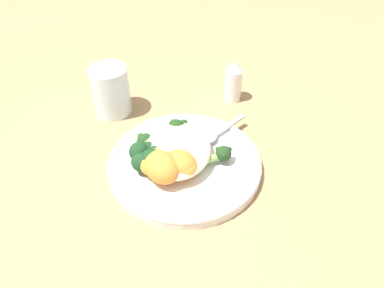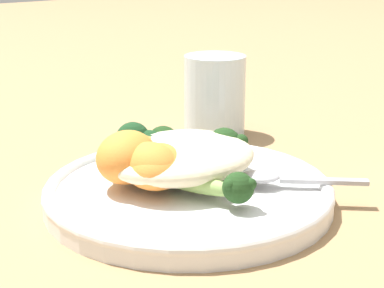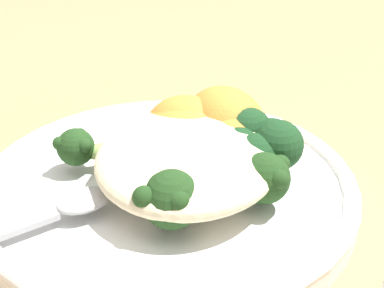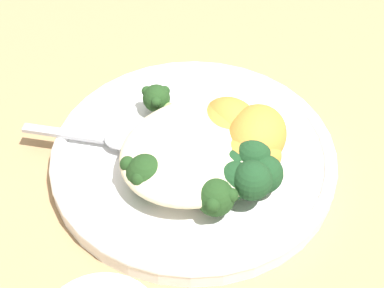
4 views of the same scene
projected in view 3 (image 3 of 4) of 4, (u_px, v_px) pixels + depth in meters
The scene contains 13 objects.
ground_plane at pixel (193, 194), 0.39m from camera, with size 4.00×4.00×0.00m, color #9E7A51.
plate at pixel (167, 185), 0.38m from camera, with size 0.26×0.26×0.02m.
quinoa_mound at pixel (196, 156), 0.35m from camera, with size 0.14×0.12×0.04m, color beige.
broccoli_stalk_0 at pixel (119, 148), 0.38m from camera, with size 0.05×0.12×0.03m.
broccoli_stalk_1 at pixel (156, 159), 0.36m from camera, with size 0.07×0.07×0.03m.
broccoli_stalk_2 at pixel (174, 190), 0.32m from camera, with size 0.12×0.04×0.04m.
broccoli_stalk_3 at pixel (251, 170), 0.35m from camera, with size 0.09×0.07×0.03m.
sweet_potato_chunk_0 at pixel (239, 137), 0.38m from camera, with size 0.06×0.05×0.04m, color orange.
sweet_potato_chunk_1 at pixel (187, 124), 0.39m from camera, with size 0.06×0.05×0.04m, color orange.
sweet_potato_chunk_2 at pixel (185, 130), 0.39m from camera, with size 0.07×0.06×0.04m, color orange.
sweet_potato_chunk_3 at pixel (225, 119), 0.39m from camera, with size 0.07×0.05×0.05m, color orange.
kale_tuft at pixel (258, 145), 0.36m from camera, with size 0.06×0.06×0.04m.
spoon at pixel (63, 209), 0.33m from camera, with size 0.10×0.09×0.01m.
Camera 3 is at (0.32, 0.06, 0.21)m, focal length 50.00 mm.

